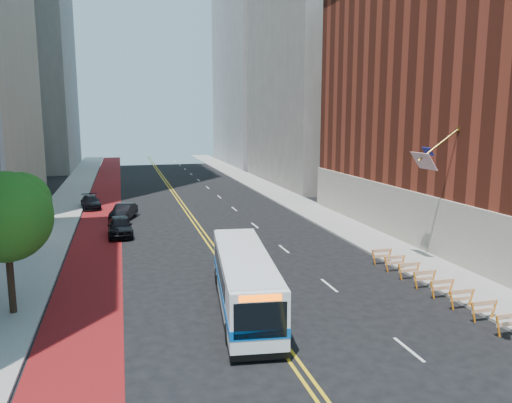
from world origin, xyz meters
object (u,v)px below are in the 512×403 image
at_px(street_tree, 7,213).
at_px(car_c, 91,202).
at_px(car_b, 124,212).
at_px(car_a, 120,226).
at_px(transit_bus, 244,280).

distance_m(street_tree, car_c, 28.60).
bearing_deg(car_b, car_a, -75.29).
bearing_deg(car_c, car_b, -70.69).
relative_size(car_a, car_c, 1.04).
distance_m(car_b, car_c, 7.29).
bearing_deg(car_c, transit_bus, -81.05).
height_order(transit_bus, car_c, transit_bus).
xyz_separation_m(car_a, car_b, (0.34, 6.56, -0.08)).
xyz_separation_m(car_a, car_c, (-2.88, 13.10, -0.14)).
bearing_deg(transit_bus, car_c, 113.19).
height_order(street_tree, car_a, street_tree).
bearing_deg(car_c, car_a, -84.48).
relative_size(street_tree, transit_bus, 0.62).
height_order(street_tree, car_c, street_tree).
relative_size(car_a, car_b, 1.08).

